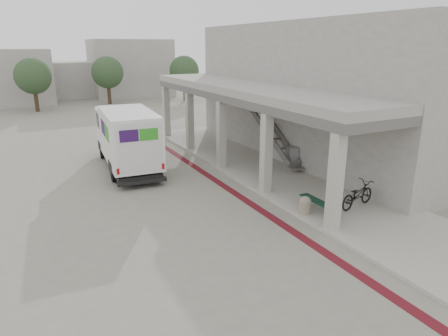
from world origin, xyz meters
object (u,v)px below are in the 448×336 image
fedex_truck (127,137)px  bicycle_black (357,195)px  bench (318,204)px  utility_cabinet (292,157)px

fedex_truck → bicycle_black: (6.19, -9.19, -0.97)m
bench → utility_cabinet: 5.40m
fedex_truck → bench: bearing=-58.3°
bench → fedex_truck: bearing=117.6°
bicycle_black → bench: bearing=67.4°
fedex_truck → bench: (4.60, -8.90, -1.16)m
bench → bicycle_black: 1.62m
bench → bicycle_black: (1.58, -0.29, 0.19)m
fedex_truck → utility_cabinet: fedex_truck is taller
bicycle_black → fedex_truck: bearing=21.8°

